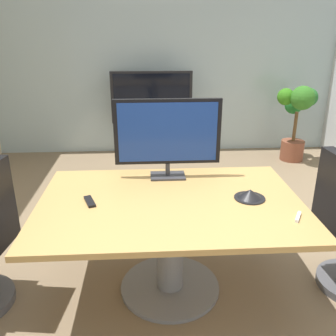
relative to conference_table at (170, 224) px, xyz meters
The scene contains 9 objects.
ground_plane 0.61m from the conference_table, 48.79° to the left, with size 7.61×7.61×0.00m, color #7A664C.
wall_back_glass_partition 3.58m from the conference_table, 87.63° to the left, with size 5.39×0.10×2.89m, color #9EB2B7.
conference_table is the anchor object (origin of this frame).
tv_monitor 0.71m from the conference_table, 88.82° to the left, with size 0.84×0.18×0.64m.
wall_display_unit 3.12m from the conference_table, 91.25° to the left, with size 1.20×0.36×1.31m.
potted_plant 3.47m from the conference_table, 53.82° to the left, with size 0.60×0.66×1.15m.
conference_phone 0.61m from the conference_table, ahead, with size 0.22×0.22×0.07m.
remote_control 0.60m from the conference_table, behind, with size 0.05×0.17×0.02m, color black.
whiteboard_marker 0.88m from the conference_table, 20.79° to the right, with size 0.13×0.02×0.02m, color silver.
Camera 1 is at (-0.30, -2.46, 1.90)m, focal length 38.84 mm.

